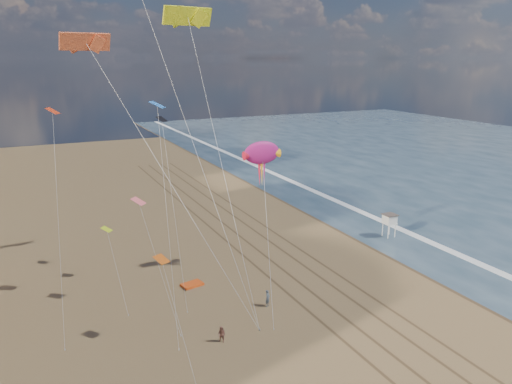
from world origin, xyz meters
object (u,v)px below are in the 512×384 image
Objects in this scene: kite_flyer_a at (268,298)px; lifeguard_stand at (390,219)px; kite_flyer_b at (222,335)px; grounded_kite at (192,284)px; show_kite at (262,153)px.

lifeguard_stand is at bearing -14.54° from kite_flyer_a.
lifeguard_stand is 2.15× the size of kite_flyer_b.
grounded_kite is 9.26m from kite_flyer_a.
kite_flyer_b is (-9.75, -12.27, -12.96)m from show_kite.
lifeguard_stand is 1.44× the size of grounded_kite.
kite_flyer_a is at bearing 81.00° from kite_flyer_b.
lifeguard_stand is 1.88× the size of kite_flyer_a.
grounded_kite is 1.31× the size of kite_flyer_a.
lifeguard_stand is 29.49m from grounded_kite.
lifeguard_stand is at bearing 7.12° from show_kite.
lifeguard_stand reaches higher than kite_flyer_a.
kite_flyer_b is at bearing -153.99° from lifeguard_stand.
grounded_kite is (-29.23, -3.12, -2.33)m from lifeguard_stand.
kite_flyer_b is (-30.42, -14.85, -1.72)m from lifeguard_stand.
show_kite is 15.54m from kite_flyer_a.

